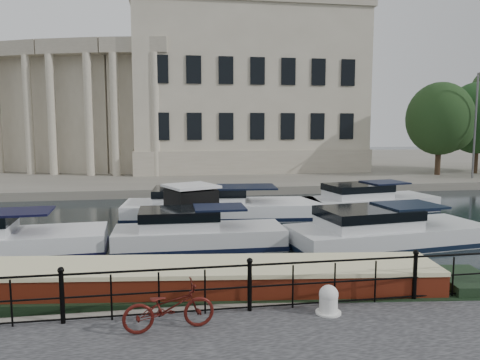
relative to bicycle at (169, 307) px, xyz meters
name	(u,v)px	position (x,y,z in m)	size (l,w,h in m)	color
ground_plane	(234,298)	(1.80, 2.95, -1.04)	(160.00, 160.00, 0.00)	black
far_bank	(179,165)	(1.80, 41.95, -0.76)	(120.00, 42.00, 0.55)	#6B665B
railing	(250,283)	(1.80, 0.70, 0.16)	(24.14, 0.14, 1.22)	black
civic_building	(169,100)	(0.80, 37.66, 6.00)	(53.55, 31.84, 16.85)	#ADA38C
bicycle	(169,307)	(0.00, 0.00, 0.00)	(0.65, 1.86, 0.98)	#410F0B
mooring_bollard	(329,300)	(3.49, 0.27, -0.19)	(0.57, 0.57, 0.64)	silver
narrowboat	(188,296)	(0.50, 2.31, -0.67)	(15.97, 4.10, 1.58)	black
harbour_hut	(191,211)	(1.15, 10.98, -0.09)	(3.38, 3.14, 2.17)	#6B665B
cabin_cruisers	(240,223)	(3.28, 10.88, -0.67)	(25.44, 10.76, 1.99)	white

